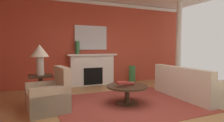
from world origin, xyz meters
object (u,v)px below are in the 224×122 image
at_px(fireplace, 92,70).
at_px(table_lamp, 40,54).
at_px(coffee_table, 127,90).
at_px(sofa, 189,87).
at_px(vase_tall_corner, 132,75).
at_px(armchair_near_window, 50,97).
at_px(side_table, 41,87).
at_px(mantel_mirror, 91,38).
at_px(vase_mantel_left, 77,48).

distance_m(fireplace, table_lamp, 2.52).
xyz_separation_m(coffee_table, table_lamp, (-1.93, 0.90, 0.89)).
xyz_separation_m(sofa, vase_tall_corner, (-0.46, 2.36, 0.05)).
bearing_deg(table_lamp, sofa, -15.78).
height_order(armchair_near_window, side_table, armchair_near_window).
relative_size(mantel_mirror, table_lamp, 1.61).
distance_m(armchair_near_window, vase_tall_corner, 3.75).
bearing_deg(vase_tall_corner, sofa, -79.09).
bearing_deg(table_lamp, mantel_mirror, 43.32).
height_order(fireplace, table_lamp, table_lamp).
relative_size(mantel_mirror, armchair_near_window, 1.27).
xyz_separation_m(armchair_near_window, coffee_table, (1.78, -0.19, 0.03)).
xyz_separation_m(fireplace, coffee_table, (0.11, -2.50, -0.21)).
distance_m(sofa, armchair_near_window, 3.63).
xyz_separation_m(fireplace, vase_mantel_left, (-0.55, -0.05, 0.83)).
xyz_separation_m(side_table, table_lamp, (0.00, 0.00, 0.82)).
bearing_deg(side_table, armchair_near_window, -78.11).
bearing_deg(mantel_mirror, vase_mantel_left, -162.82).
relative_size(fireplace, table_lamp, 2.40).
bearing_deg(mantel_mirror, vase_tall_corner, -15.76).
bearing_deg(armchair_near_window, side_table, 101.89).
bearing_deg(side_table, table_lamp, 90.00).
height_order(fireplace, vase_mantel_left, vase_mantel_left).
distance_m(fireplace, side_table, 2.43).
relative_size(table_lamp, vase_tall_corner, 1.09).
relative_size(fireplace, coffee_table, 1.80).
bearing_deg(mantel_mirror, side_table, -136.68).
distance_m(coffee_table, side_table, 2.13).
bearing_deg(coffee_table, side_table, 154.93).
bearing_deg(side_table, vase_tall_corner, 21.43).
xyz_separation_m(mantel_mirror, table_lamp, (-1.82, -1.72, -0.51)).
bearing_deg(vase_tall_corner, table_lamp, -158.57).
bearing_deg(side_table, fireplace, 41.24).
xyz_separation_m(side_table, vase_tall_corner, (3.31, 1.30, -0.06)).
relative_size(armchair_near_window, table_lamp, 1.27).
relative_size(armchair_near_window, vase_mantel_left, 2.09).
bearing_deg(coffee_table, table_lamp, 154.93).
height_order(mantel_mirror, vase_tall_corner, mantel_mirror).
height_order(table_lamp, vase_mantel_left, vase_mantel_left).
bearing_deg(coffee_table, armchair_near_window, 174.03).
height_order(sofa, table_lamp, table_lamp).
height_order(coffee_table, vase_mantel_left, vase_mantel_left).
bearing_deg(armchair_near_window, coffee_table, -5.97).
height_order(fireplace, side_table, fireplace).
distance_m(side_table, table_lamp, 0.82).
height_order(fireplace, vase_tall_corner, fireplace).
xyz_separation_m(fireplace, side_table, (-1.82, -1.60, -0.14)).
bearing_deg(fireplace, coffee_table, -87.51).
height_order(coffee_table, table_lamp, table_lamp).
relative_size(sofa, coffee_table, 2.14).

